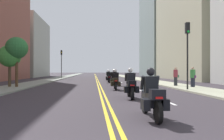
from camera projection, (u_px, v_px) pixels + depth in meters
ground_plane at (96, 77)px, 50.27m from camera, size 264.00×264.00×0.00m
sidewalk_left at (63, 77)px, 49.67m from camera, size 2.87×144.00×0.12m
sidewalk_right at (128, 77)px, 50.88m from camera, size 2.87×144.00×0.12m
centreline_yellow_inner at (96, 77)px, 50.27m from camera, size 0.12×132.00×0.01m
centreline_yellow_outer at (97, 77)px, 50.28m from camera, size 0.12×132.00×0.01m
lane_dashes_white at (118, 81)px, 31.58m from camera, size 0.14×56.40×0.01m
building_left_2 at (22, 48)px, 54.22m from camera, size 9.97×17.18×14.06m
building_right_2 at (164, 20)px, 58.41m from camera, size 9.60×16.50×29.43m
motorcycle_0 at (152, 98)px, 6.80m from camera, size 0.76×2.20×1.57m
motorcycle_1 at (131, 86)px, 11.79m from camera, size 0.78×2.18×1.64m
motorcycle_2 at (115, 81)px, 17.21m from camera, size 0.77×2.09×1.62m
motorcycle_3 at (114, 79)px, 21.99m from camera, size 0.77×2.18×1.65m
motorcycle_4 at (109, 78)px, 27.11m from camera, size 0.77×2.17×1.58m
motorcycle_5 at (108, 76)px, 32.25m from camera, size 0.78×2.26×1.61m
traffic_cone_0 at (148, 82)px, 22.73m from camera, size 0.34×0.34×0.72m
traffic_light_near at (187, 44)px, 16.28m from camera, size 0.28×0.38×5.01m
traffic_light_far at (61, 59)px, 39.82m from camera, size 0.28×0.38×5.15m
pedestrian_0 at (176, 77)px, 20.34m from camera, size 0.50×0.37×1.81m
pedestrian_1 at (193, 77)px, 18.64m from camera, size 0.37×0.50×1.80m
street_tree_0 at (17, 49)px, 18.92m from camera, size 1.86×1.86×4.34m
street_tree_1 at (10, 56)px, 19.08m from camera, size 1.89×1.89×3.68m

